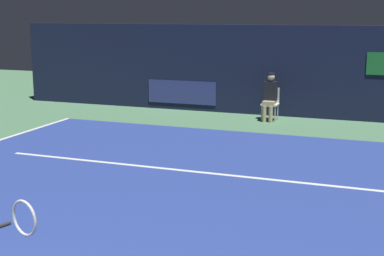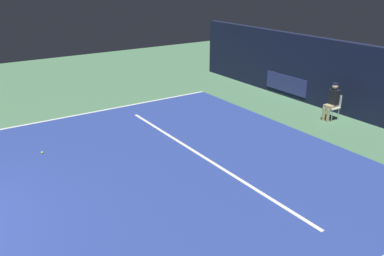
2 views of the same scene
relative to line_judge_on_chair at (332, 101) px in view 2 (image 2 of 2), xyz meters
name	(u,v)px [view 2 (image 2 of 2)]	position (x,y,z in m)	size (l,w,h in m)	color
ground_plane	(137,176)	(0.00, -7.55, -0.69)	(33.06, 33.06, 0.00)	#4C7A56
court_surface	(137,175)	(0.00, -7.55, -0.68)	(10.86, 11.68, 0.01)	navy
line_sideline_right	(70,116)	(-5.38, -7.55, -0.67)	(0.10, 11.68, 0.01)	white
line_service	(202,156)	(0.00, -5.51, -0.67)	(8.47, 0.10, 0.01)	white
back_wall	(352,80)	(0.00, 0.93, 0.61)	(16.69, 0.33, 2.60)	#141933
line_judge_on_chair	(332,101)	(0.00, 0.00, 0.00)	(0.44, 0.53, 1.32)	white
tennis_ball	(42,153)	(-2.68, -9.23, -0.64)	(0.07, 0.07, 0.07)	#CCE033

